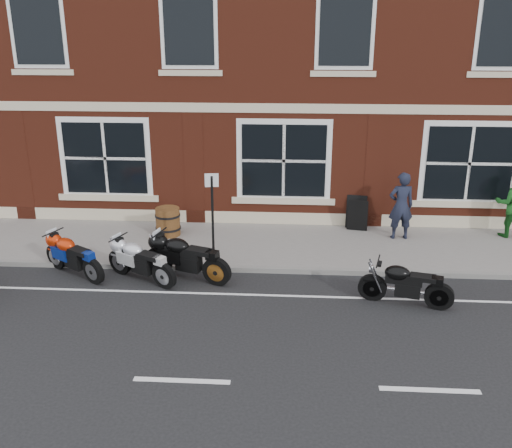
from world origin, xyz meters
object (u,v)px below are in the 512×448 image
(pedestrian_left, at_px, (401,206))
(parking_sign, at_px, (213,213))
(moto_sport_black, at_px, (186,256))
(barrel_planter, at_px, (168,222))
(moto_sport_red, at_px, (74,254))
(pedestrian_right, at_px, (512,204))
(moto_sport_silver, at_px, (141,259))
(moto_naked_black, at_px, (404,282))
(a_board_sign, at_px, (357,214))

(pedestrian_left, xyz_separation_m, parking_sign, (-4.69, -2.05, 0.38))
(moto_sport_black, relative_size, barrel_planter, 2.78)
(moto_sport_red, bearing_deg, pedestrian_right, -40.90)
(moto_sport_silver, height_order, parking_sign, parking_sign)
(barrel_planter, bearing_deg, pedestrian_right, 3.17)
(moto_sport_black, height_order, barrel_planter, moto_sport_black)
(moto_naked_black, height_order, barrel_planter, barrel_planter)
(a_board_sign, bearing_deg, pedestrian_right, 6.80)
(pedestrian_right, relative_size, parking_sign, 0.82)
(moto_sport_silver, xyz_separation_m, moto_naked_black, (5.72, -0.81, -0.01))
(moto_sport_black, height_order, pedestrian_left, pedestrian_left)
(pedestrian_right, relative_size, a_board_sign, 1.97)
(moto_sport_black, relative_size, moto_naked_black, 1.10)
(moto_sport_black, relative_size, pedestrian_right, 1.16)
(moto_sport_black, distance_m, moto_naked_black, 4.81)
(pedestrian_right, distance_m, parking_sign, 8.04)
(moto_sport_red, height_order, moto_sport_silver, moto_sport_red)
(moto_naked_black, height_order, parking_sign, parking_sign)
(moto_sport_silver, distance_m, moto_naked_black, 5.78)
(pedestrian_left, xyz_separation_m, pedestrian_right, (2.97, 0.35, 0.01))
(moto_naked_black, bearing_deg, moto_sport_red, 97.01)
(barrel_planter, xyz_separation_m, parking_sign, (1.49, -1.90, 0.90))
(moto_sport_silver, height_order, barrel_planter, moto_sport_silver)
(moto_naked_black, distance_m, a_board_sign, 4.25)
(moto_naked_black, distance_m, pedestrian_right, 5.31)
(moto_naked_black, xyz_separation_m, pedestrian_left, (0.52, 3.61, 0.52))
(moto_sport_black, bearing_deg, parking_sign, -21.69)
(moto_naked_black, relative_size, pedestrian_left, 1.06)
(moto_sport_red, height_order, parking_sign, parking_sign)
(moto_naked_black, bearing_deg, pedestrian_left, 6.47)
(a_board_sign, bearing_deg, parking_sign, -133.52)
(parking_sign, bearing_deg, a_board_sign, 27.08)
(moto_sport_red, height_order, a_board_sign, a_board_sign)
(moto_sport_silver, xyz_separation_m, barrel_planter, (0.06, 2.65, -0.02))
(moto_naked_black, height_order, a_board_sign, a_board_sign)
(pedestrian_left, bearing_deg, moto_sport_black, 20.97)
(moto_naked_black, xyz_separation_m, barrel_planter, (-5.66, 3.46, -0.00))
(moto_sport_red, height_order, barrel_planter, moto_sport_red)
(moto_sport_red, distance_m, moto_naked_black, 7.40)
(barrel_planter, bearing_deg, parking_sign, -51.78)
(parking_sign, bearing_deg, barrel_planter, 119.11)
(barrel_planter, bearing_deg, moto_sport_silver, -91.30)
(pedestrian_left, bearing_deg, moto_naked_black, 75.90)
(pedestrian_left, height_order, barrel_planter, pedestrian_left)
(barrel_planter, bearing_deg, moto_naked_black, -31.41)
(moto_sport_red, xyz_separation_m, moto_sport_black, (2.62, -0.03, 0.05))
(moto_sport_silver, xyz_separation_m, pedestrian_right, (9.21, 3.16, 0.51))
(moto_naked_black, bearing_deg, pedestrian_right, -26.71)
(moto_sport_silver, distance_m, a_board_sign, 6.20)
(a_board_sign, relative_size, parking_sign, 0.42)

